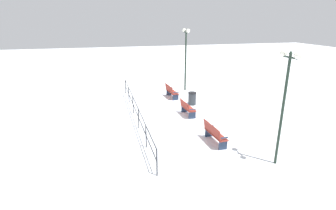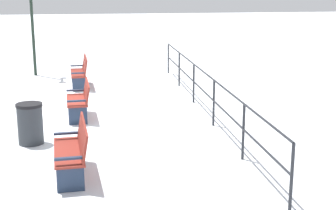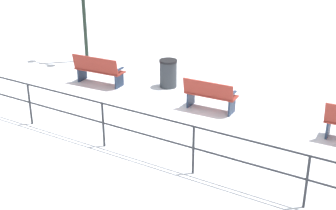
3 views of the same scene
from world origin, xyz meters
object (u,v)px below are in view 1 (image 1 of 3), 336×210
lamppost_near (286,85)px  trash_bin (192,98)px  bench_nearest (214,133)px  bench_third (171,91)px  bench_second (187,108)px  lamppost_middle (186,47)px

lamppost_near → trash_bin: lamppost_near is taller
bench_nearest → bench_third: bearing=87.1°
bench_second → bench_third: bearing=86.4°
bench_second → lamppost_near: (1.65, -5.92, 2.68)m
bench_second → bench_third: (0.04, 3.71, 0.02)m
trash_bin → lamppost_middle: bearing=79.2°
bench_second → lamppost_near: 6.71m
lamppost_near → lamppost_middle: size_ratio=0.93×
lamppost_middle → bench_second: bearing=-106.7°
bench_second → bench_third: bench_third is taller
lamppost_middle → trash_bin: 4.74m
bench_nearest → lamppost_middle: bearing=77.1°
bench_third → lamppost_middle: bearing=44.2°
bench_nearest → bench_third: size_ratio=1.02×
bench_nearest → lamppost_near: 3.81m
lamppost_near → bench_nearest: bearing=126.0°
bench_third → trash_bin: size_ratio=1.89×
bench_nearest → trash_bin: bearing=77.8°
bench_nearest → bench_second: bearing=87.7°
bench_second → lamppost_middle: size_ratio=0.30×
lamppost_near → lamppost_middle: bearing=90.0°
bench_second → bench_third: size_ratio=0.89×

